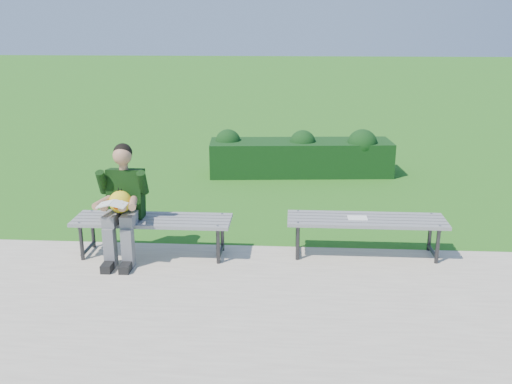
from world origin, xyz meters
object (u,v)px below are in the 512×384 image
Objects in this scene: hedge at (302,155)px; bench_left at (152,223)px; bench_right at (366,223)px; paper_sheet at (357,218)px; seated_boy at (123,200)px.

hedge reaches higher than bench_left.
bench_right reaches higher than paper_sheet.
bench_left is at bearing -176.13° from bench_right.
bench_right is 8.14× the size of paper_sheet.
hedge is 3.76m from paper_sheet.
seated_boy reaches higher than bench_right.
hedge is 1.81× the size of bench_left.
paper_sheet is (2.35, 0.17, 0.06)m from bench_left.
paper_sheet is at bearing 180.00° from bench_right.
bench_left and bench_right have the same top height.
bench_left is 1.37× the size of seated_boy.
paper_sheet is (2.65, 0.26, -0.24)m from seated_boy.
paper_sheet is at bearing 5.65° from seated_boy.
seated_boy is at bearing -174.56° from bench_right.
bench_left is 8.14× the size of paper_sheet.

